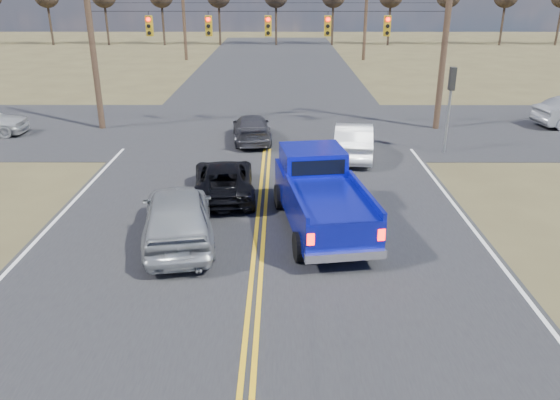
{
  "coord_description": "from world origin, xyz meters",
  "views": [
    {
      "loc": [
        0.67,
        -10.78,
        7.34
      ],
      "look_at": [
        0.64,
        3.84,
        1.5
      ],
      "focal_mm": 35.0,
      "sensor_mm": 36.0,
      "label": 1
    }
  ],
  "objects_px": {
    "silver_suv": "(178,215)",
    "black_suv": "(224,179)",
    "pickup_truck": "(321,195)",
    "dgrey_car_queue": "(252,128)",
    "white_car_queue": "(354,140)"
  },
  "relations": [
    {
      "from": "dgrey_car_queue",
      "to": "white_car_queue",
      "type": "bearing_deg",
      "value": 145.43
    },
    {
      "from": "pickup_truck",
      "to": "dgrey_car_queue",
      "type": "xyz_separation_m",
      "value": [
        -2.72,
        10.25,
        -0.45
      ]
    },
    {
      "from": "pickup_truck",
      "to": "white_car_queue",
      "type": "bearing_deg",
      "value": 66.95
    },
    {
      "from": "dgrey_car_queue",
      "to": "silver_suv",
      "type": "bearing_deg",
      "value": 75.84
    },
    {
      "from": "black_suv",
      "to": "white_car_queue",
      "type": "xyz_separation_m",
      "value": [
        5.35,
        4.92,
        0.13
      ]
    },
    {
      "from": "pickup_truck",
      "to": "silver_suv",
      "type": "bearing_deg",
      "value": -175.03
    },
    {
      "from": "silver_suv",
      "to": "black_suv",
      "type": "relative_size",
      "value": 1.1
    },
    {
      "from": "white_car_queue",
      "to": "dgrey_car_queue",
      "type": "relative_size",
      "value": 1.06
    },
    {
      "from": "black_suv",
      "to": "dgrey_car_queue",
      "type": "relative_size",
      "value": 1.05
    },
    {
      "from": "pickup_truck",
      "to": "dgrey_car_queue",
      "type": "distance_m",
      "value": 10.61
    },
    {
      "from": "black_suv",
      "to": "pickup_truck",
      "type": "bearing_deg",
      "value": 135.06
    },
    {
      "from": "silver_suv",
      "to": "dgrey_car_queue",
      "type": "bearing_deg",
      "value": -108.18
    },
    {
      "from": "dgrey_car_queue",
      "to": "black_suv",
      "type": "bearing_deg",
      "value": 79.21
    },
    {
      "from": "silver_suv",
      "to": "black_suv",
      "type": "bearing_deg",
      "value": -114.64
    },
    {
      "from": "white_car_queue",
      "to": "dgrey_car_queue",
      "type": "xyz_separation_m",
      "value": [
        -4.71,
        2.57,
        -0.13
      ]
    }
  ]
}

